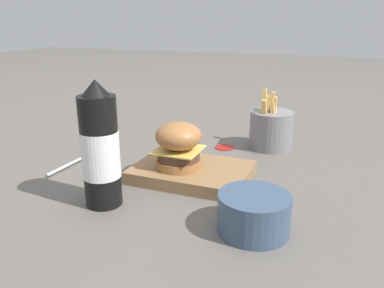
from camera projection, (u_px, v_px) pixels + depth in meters
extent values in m
plane|color=#5B5651|center=(197.00, 181.00, 0.78)|extent=(6.00, 6.00, 0.00)
cube|color=olive|center=(192.00, 172.00, 0.79)|extent=(0.24, 0.17, 0.03)
cylinder|color=#9E6638|center=(178.00, 163.00, 0.78)|extent=(0.10, 0.10, 0.02)
cylinder|color=#4C3323|center=(178.00, 155.00, 0.78)|extent=(0.09, 0.09, 0.02)
cube|color=#EAC656|center=(178.00, 150.00, 0.77)|extent=(0.09, 0.09, 0.00)
ellipsoid|color=#9E6638|center=(178.00, 136.00, 0.76)|extent=(0.10, 0.10, 0.06)
cylinder|color=black|center=(100.00, 152.00, 0.65)|extent=(0.07, 0.07, 0.20)
cylinder|color=silver|center=(101.00, 154.00, 0.66)|extent=(0.07, 0.07, 0.08)
cone|color=black|center=(95.00, 87.00, 0.62)|extent=(0.05, 0.05, 0.03)
cylinder|color=slate|center=(271.00, 130.00, 0.97)|extent=(0.11, 0.11, 0.10)
cube|color=#E5B760|center=(274.00, 112.00, 0.96)|extent=(0.01, 0.03, 0.07)
cube|color=#E5B760|center=(262.00, 110.00, 0.96)|extent=(0.04, 0.04, 0.08)
cube|color=#E5B760|center=(272.00, 114.00, 0.95)|extent=(0.02, 0.03, 0.06)
cube|color=#E5B760|center=(264.00, 106.00, 0.97)|extent=(0.01, 0.03, 0.10)
cube|color=#E5B760|center=(266.00, 109.00, 0.94)|extent=(0.04, 0.02, 0.09)
cube|color=#E5B760|center=(274.00, 112.00, 0.95)|extent=(0.01, 0.01, 0.08)
cube|color=#E5B760|center=(265.00, 114.00, 0.93)|extent=(0.02, 0.02, 0.08)
cube|color=#E5B760|center=(273.00, 113.00, 0.94)|extent=(0.02, 0.01, 0.08)
cylinder|color=#384C66|center=(254.00, 213.00, 0.59)|extent=(0.12, 0.12, 0.06)
cylinder|color=beige|center=(255.00, 197.00, 0.58)|extent=(0.09, 0.09, 0.01)
cylinder|color=#B2B2B7|center=(69.00, 164.00, 0.85)|extent=(0.01, 0.14, 0.01)
ellipsoid|color=#B2B2B7|center=(95.00, 152.00, 0.93)|extent=(0.03, 0.05, 0.01)
cylinder|color=#9E140F|center=(225.00, 147.00, 0.98)|extent=(0.05, 0.05, 0.00)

